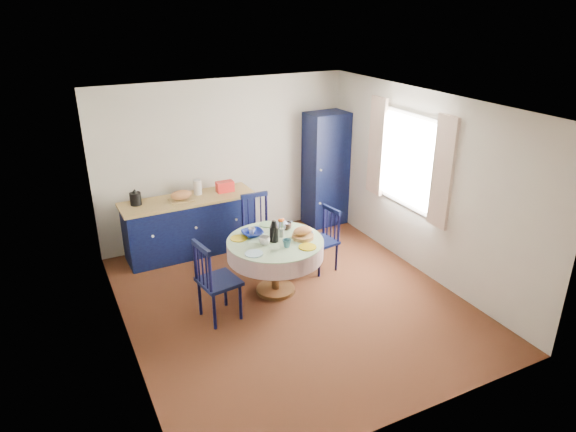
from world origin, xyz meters
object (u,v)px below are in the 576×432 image
chair_right (323,239)px  mug_d (252,231)px  dining_table (276,248)px  mug_b (287,243)px  mug_c (287,226)px  chair_far (259,228)px  chair_left (215,280)px  cobalt_bowl (252,233)px  pantry_cabinet (326,169)px  mug_a (265,241)px  kitchen_counter (190,225)px

chair_right → mug_d: size_ratio=10.09×
dining_table → chair_right: 0.92m
mug_b → mug_c: mug_b is taller
chair_far → mug_c: size_ratio=7.90×
chair_left → chair_far: 1.56m
chair_left → cobalt_bowl: chair_left is taller
pantry_cabinet → mug_d: size_ratio=21.27×
chair_far → mug_a: size_ratio=7.33×
chair_right → cobalt_bowl: chair_right is taller
pantry_cabinet → cobalt_bowl: size_ratio=6.92×
pantry_cabinet → mug_b: size_ratio=17.37×
chair_right → mug_b: (-0.83, -0.51, 0.34)m
pantry_cabinet → chair_left: 3.29m
mug_d → mug_b: bearing=-66.3°
kitchen_counter → dining_table: 1.74m
chair_far → cobalt_bowl: (-0.37, -0.65, 0.27)m
mug_a → pantry_cabinet: bearing=42.7°
mug_c → mug_d: 0.48m
chair_far → dining_table: bearing=-96.9°
kitchen_counter → pantry_cabinet: 2.44m
dining_table → cobalt_bowl: (-0.21, 0.25, 0.15)m
mug_b → mug_c: 0.52m
mug_c → chair_far: bearing=99.5°
mug_a → mug_b: 0.28m
dining_table → mug_a: 0.26m
kitchen_counter → chair_right: size_ratio=2.19×
dining_table → chair_left: (-0.90, -0.24, -0.11)m
chair_left → mug_d: 0.93m
pantry_cabinet → chair_far: 1.81m
cobalt_bowl → mug_a: bearing=-83.8°
mug_d → chair_far: bearing=59.5°
dining_table → mug_d: bearing=123.6°
pantry_cabinet → chair_left: size_ratio=1.86×
chair_right → mug_c: bearing=-93.3°
chair_left → cobalt_bowl: (0.69, 0.50, 0.26)m
dining_table → mug_b: dining_table is taller
mug_c → cobalt_bowl: mug_c is taller
pantry_cabinet → dining_table: 2.44m
mug_a → mug_d: 0.36m
pantry_cabinet → chair_right: 1.73m
kitchen_counter → mug_a: size_ratio=14.40×
mug_d → kitchen_counter: bearing=109.6°
chair_right → chair_far: bearing=-139.7°
mug_c → chair_right: bearing=4.9°
chair_far → chair_right: (0.71, -0.63, -0.05)m
chair_left → mug_d: chair_left is taller
kitchen_counter → dining_table: bearing=-68.8°
chair_right → cobalt_bowl: (-1.08, -0.02, 0.32)m
chair_left → chair_far: chair_left is taller
dining_table → chair_far: size_ratio=1.23×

